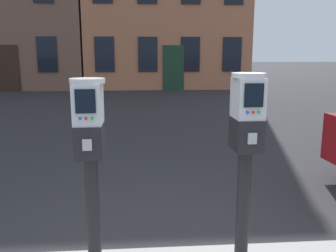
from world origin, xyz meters
name	(u,v)px	position (x,y,z in m)	size (l,w,h in m)	color
parking_meter_near_kerb	(90,147)	(-0.61, -0.20, 1.09)	(0.22, 0.25, 1.38)	black
parking_meter_twin_adjacent	(246,141)	(0.39, -0.20, 1.11)	(0.22, 0.25, 1.41)	black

